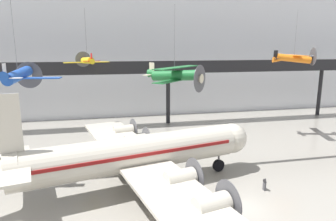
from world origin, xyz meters
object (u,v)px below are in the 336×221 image
suspended_plane_blue_trainer (18,76)px  suspended_plane_orange_highwing (294,58)px  airliner_silver_main (131,154)px  info_sign_pedestal (264,186)px  suspended_plane_green_biplane (175,75)px  suspended_plane_yellow_lowwing (87,61)px

suspended_plane_blue_trainer → suspended_plane_orange_highwing: bearing=-71.2°
airliner_silver_main → info_sign_pedestal: airliner_silver_main is taller
airliner_silver_main → suspended_plane_blue_trainer: suspended_plane_blue_trainer is taller
suspended_plane_blue_trainer → suspended_plane_orange_highwing: (34.94, 7.38, 1.14)m
suspended_plane_green_biplane → suspended_plane_yellow_lowwing: (-10.94, 6.78, 1.64)m
suspended_plane_blue_trainer → info_sign_pedestal: 25.65m
suspended_plane_yellow_lowwing → suspended_plane_blue_trainer: 13.83m
suspended_plane_yellow_lowwing → suspended_plane_orange_highwing: 29.42m
suspended_plane_green_biplane → suspended_plane_yellow_lowwing: bearing=-169.3°
suspended_plane_yellow_lowwing → info_sign_pedestal: 28.29m
suspended_plane_green_biplane → info_sign_pedestal: (5.34, -13.67, -9.17)m
suspended_plane_green_biplane → suspended_plane_yellow_lowwing: 12.97m
suspended_plane_orange_highwing → info_sign_pedestal: size_ratio=6.28×
airliner_silver_main → suspended_plane_orange_highwing: size_ratio=3.86×
suspended_plane_orange_highwing → airliner_silver_main: bearing=-137.3°
suspended_plane_yellow_lowwing → suspended_plane_blue_trainer: size_ratio=0.85×
airliner_silver_main → suspended_plane_blue_trainer: 13.35m
suspended_plane_green_biplane → suspended_plane_blue_trainer: bearing=-119.0°
suspended_plane_blue_trainer → suspended_plane_orange_highwing: suspended_plane_orange_highwing is taller
suspended_plane_yellow_lowwing → airliner_silver_main: bearing=176.6°
airliner_silver_main → suspended_plane_yellow_lowwing: 19.69m
airliner_silver_main → suspended_plane_green_biplane: 14.15m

